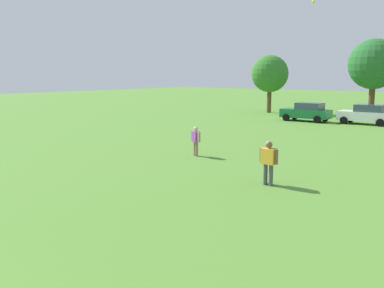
{
  "coord_description": "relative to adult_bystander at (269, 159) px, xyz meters",
  "views": [
    {
      "loc": [
        9.22,
        -0.85,
        4.21
      ],
      "look_at": [
        0.9,
        9.91,
        2.0
      ],
      "focal_mm": 40.41,
      "sensor_mm": 36.0,
      "label": 1
    }
  ],
  "objects": [
    {
      "name": "ground_plane",
      "position": [
        -1.6,
        16.21,
        -1.0
      ],
      "size": [
        160.0,
        160.0,
        0.0
      ],
      "primitive_type": "plane",
      "color": "#568C33"
    },
    {
      "name": "parked_car_white_1",
      "position": [
        -2.95,
        22.99,
        -0.14
      ],
      "size": [
        4.3,
        2.02,
        1.68
      ],
      "rotation": [
        0.0,
        0.0,
        3.14
      ],
      "color": "white",
      "rests_on": "ground"
    },
    {
      "name": "bystander_midfield",
      "position": [
        0.09,
        -0.17,
        0.01
      ],
      "size": [
        0.81,
        0.36,
        1.7
      ],
      "rotation": [
        0.0,
        0.0,
        6.19
      ],
      "color": "#4C4C51",
      "rests_on": "ground"
    },
    {
      "name": "adult_bystander",
      "position": [
        0.0,
        0.0,
        0.0
      ],
      "size": [
        0.8,
        0.36,
        1.68
      ],
      "rotation": [
        0.0,
        0.0,
        6.19
      ],
      "color": "navy",
      "rests_on": "ground"
    },
    {
      "name": "parked_car_green_0",
      "position": [
        -7.9,
        22.24,
        -0.14
      ],
      "size": [
        4.3,
        2.02,
        1.68
      ],
      "rotation": [
        0.0,
        0.0,
        3.14
      ],
      "color": "#196B38",
      "rests_on": "ground"
    },
    {
      "name": "tree_left",
      "position": [
        -4.46,
        29.83,
        4.13
      ],
      "size": [
        4.87,
        4.87,
        7.59
      ],
      "color": "brown",
      "rests_on": "ground"
    },
    {
      "name": "tree_far_left",
      "position": [
        -14.73,
        28.07,
        3.21
      ],
      "size": [
        4.0,
        4.0,
        6.23
      ],
      "color": "brown",
      "rests_on": "ground"
    },
    {
      "name": "bystander_near_trees",
      "position": [
        -5.72,
        2.91,
        -0.09
      ],
      "size": [
        0.66,
        0.48,
        1.53
      ],
      "rotation": [
        0.0,
        0.0,
        2.66
      ],
      "color": "#8C7259",
      "rests_on": "ground"
    }
  ]
}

